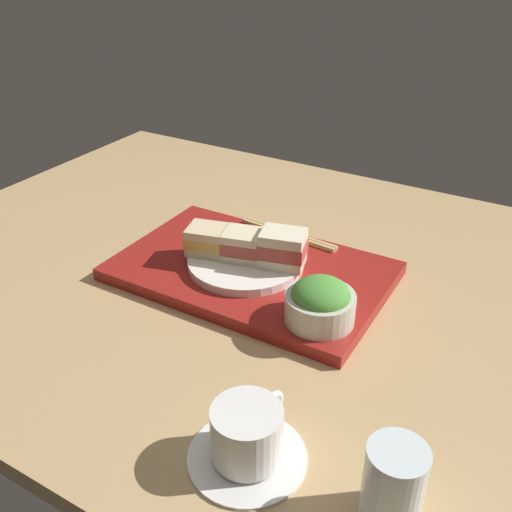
{
  "coord_description": "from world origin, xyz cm",
  "views": [
    {
      "loc": [
        -41.08,
        74.35,
        53.51
      ],
      "look_at": [
        0.51,
        2.82,
        5.0
      ],
      "focal_mm": 40.58,
      "sensor_mm": 36.0,
      "label": 1
    }
  ],
  "objects_px": {
    "sandwich_middle": "(245,245)",
    "coffee_cup": "(248,437)",
    "sandwich_plate": "(246,262)",
    "sandwich_near": "(283,248)",
    "sandwich_far": "(209,240)",
    "drinking_glass": "(393,484)",
    "salad_bowl": "(320,302)",
    "chopsticks_pair": "(289,234)"
  },
  "relations": [
    {
      "from": "coffee_cup",
      "to": "drinking_glass",
      "type": "relative_size",
      "value": 1.47
    },
    {
      "from": "sandwich_plate",
      "to": "drinking_glass",
      "type": "height_order",
      "value": "drinking_glass"
    },
    {
      "from": "sandwich_plate",
      "to": "drinking_glass",
      "type": "xyz_separation_m",
      "value": [
        -0.37,
        0.32,
        0.02
      ]
    },
    {
      "from": "coffee_cup",
      "to": "drinking_glass",
      "type": "xyz_separation_m",
      "value": [
        -0.16,
        -0.01,
        0.01
      ]
    },
    {
      "from": "sandwich_far",
      "to": "drinking_glass",
      "type": "xyz_separation_m",
      "value": [
        -0.43,
        0.31,
        -0.01
      ]
    },
    {
      "from": "sandwich_middle",
      "to": "coffee_cup",
      "type": "bearing_deg",
      "value": 121.42
    },
    {
      "from": "sandwich_plate",
      "to": "chopsticks_pair",
      "type": "relative_size",
      "value": 0.98
    },
    {
      "from": "sandwich_plate",
      "to": "sandwich_near",
      "type": "bearing_deg",
      "value": -168.0
    },
    {
      "from": "sandwich_middle",
      "to": "coffee_cup",
      "type": "distance_m",
      "value": 0.39
    },
    {
      "from": "salad_bowl",
      "to": "drinking_glass",
      "type": "height_order",
      "value": "drinking_glass"
    },
    {
      "from": "chopsticks_pair",
      "to": "sandwich_near",
      "type": "bearing_deg",
      "value": 112.53
    },
    {
      "from": "sandwich_middle",
      "to": "sandwich_far",
      "type": "height_order",
      "value": "sandwich_middle"
    },
    {
      "from": "sandwich_near",
      "to": "sandwich_middle",
      "type": "height_order",
      "value": "sandwich_near"
    },
    {
      "from": "sandwich_plate",
      "to": "sandwich_far",
      "type": "height_order",
      "value": "sandwich_far"
    },
    {
      "from": "sandwich_middle",
      "to": "drinking_glass",
      "type": "xyz_separation_m",
      "value": [
        -0.37,
        0.32,
        -0.01
      ]
    },
    {
      "from": "salad_bowl",
      "to": "sandwich_plate",
      "type": "bearing_deg",
      "value": -24.34
    },
    {
      "from": "sandwich_near",
      "to": "drinking_glass",
      "type": "distance_m",
      "value": 0.45
    },
    {
      "from": "sandwich_far",
      "to": "sandwich_near",
      "type": "bearing_deg",
      "value": -168.0
    },
    {
      "from": "sandwich_middle",
      "to": "chopsticks_pair",
      "type": "xyz_separation_m",
      "value": [
        -0.01,
        -0.13,
        -0.04
      ]
    },
    {
      "from": "sandwich_middle",
      "to": "drinking_glass",
      "type": "height_order",
      "value": "drinking_glass"
    },
    {
      "from": "sandwich_far",
      "to": "salad_bowl",
      "type": "bearing_deg",
      "value": 164.67
    },
    {
      "from": "sandwich_near",
      "to": "sandwich_far",
      "type": "distance_m",
      "value": 0.13
    },
    {
      "from": "sandwich_middle",
      "to": "sandwich_far",
      "type": "distance_m",
      "value": 0.07
    },
    {
      "from": "sandwich_near",
      "to": "sandwich_middle",
      "type": "bearing_deg",
      "value": 12.0
    },
    {
      "from": "sandwich_middle",
      "to": "salad_bowl",
      "type": "distance_m",
      "value": 0.19
    },
    {
      "from": "sandwich_plate",
      "to": "drinking_glass",
      "type": "distance_m",
      "value": 0.49
    },
    {
      "from": "sandwich_plate",
      "to": "sandwich_near",
      "type": "relative_size",
      "value": 2.29
    },
    {
      "from": "sandwich_plate",
      "to": "coffee_cup",
      "type": "relative_size",
      "value": 1.43
    },
    {
      "from": "sandwich_plate",
      "to": "coffee_cup",
      "type": "bearing_deg",
      "value": 121.42
    },
    {
      "from": "sandwich_near",
      "to": "coffee_cup",
      "type": "xyz_separation_m",
      "value": [
        -0.14,
        0.35,
        -0.03
      ]
    },
    {
      "from": "sandwich_plate",
      "to": "sandwich_near",
      "type": "xyz_separation_m",
      "value": [
        -0.06,
        -0.01,
        0.04
      ]
    },
    {
      "from": "drinking_glass",
      "to": "sandwich_far",
      "type": "bearing_deg",
      "value": -35.62
    },
    {
      "from": "drinking_glass",
      "to": "salad_bowl",
      "type": "bearing_deg",
      "value": -51.67
    },
    {
      "from": "sandwich_far",
      "to": "chopsticks_pair",
      "type": "height_order",
      "value": "sandwich_far"
    },
    {
      "from": "sandwich_near",
      "to": "salad_bowl",
      "type": "xyz_separation_m",
      "value": [
        -0.11,
        0.09,
        -0.01
      ]
    },
    {
      "from": "sandwich_plate",
      "to": "coffee_cup",
      "type": "distance_m",
      "value": 0.39
    },
    {
      "from": "sandwich_far",
      "to": "salad_bowl",
      "type": "relative_size",
      "value": 0.85
    },
    {
      "from": "salad_bowl",
      "to": "chopsticks_pair",
      "type": "distance_m",
      "value": 0.27
    },
    {
      "from": "salad_bowl",
      "to": "drinking_glass",
      "type": "relative_size",
      "value": 1.1
    },
    {
      "from": "chopsticks_pair",
      "to": "drinking_glass",
      "type": "bearing_deg",
      "value": 127.77
    },
    {
      "from": "drinking_glass",
      "to": "sandwich_plate",
      "type": "bearing_deg",
      "value": -41.29
    },
    {
      "from": "sandwich_plate",
      "to": "chopsticks_pair",
      "type": "distance_m",
      "value": 0.13
    }
  ]
}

